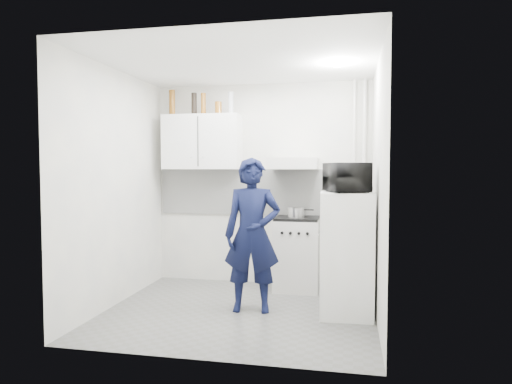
# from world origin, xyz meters

# --- Properties ---
(floor) EXTENTS (2.80, 2.80, 0.00)m
(floor) POSITION_xyz_m (0.00, 0.00, 0.00)
(floor) COLOR #54544F
(floor) RESTS_ON ground
(ceiling) EXTENTS (2.80, 2.80, 0.00)m
(ceiling) POSITION_xyz_m (0.00, 0.00, 2.60)
(ceiling) COLOR white
(ceiling) RESTS_ON wall_back
(wall_back) EXTENTS (2.80, 0.00, 2.80)m
(wall_back) POSITION_xyz_m (0.00, 1.25, 1.30)
(wall_back) COLOR white
(wall_back) RESTS_ON floor
(wall_left) EXTENTS (0.00, 2.60, 2.60)m
(wall_left) POSITION_xyz_m (-1.40, 0.00, 1.30)
(wall_left) COLOR white
(wall_left) RESTS_ON floor
(wall_right) EXTENTS (0.00, 2.60, 2.60)m
(wall_right) POSITION_xyz_m (1.40, 0.00, 1.30)
(wall_right) COLOR white
(wall_right) RESTS_ON floor
(person) EXTENTS (0.64, 0.46, 1.62)m
(person) POSITION_xyz_m (0.13, 0.06, 0.81)
(person) COLOR black
(person) RESTS_ON floor
(stove) EXTENTS (0.55, 0.55, 0.88)m
(stove) POSITION_xyz_m (0.50, 1.00, 0.44)
(stove) COLOR silver
(stove) RESTS_ON floor
(fridge) EXTENTS (0.55, 0.55, 1.27)m
(fridge) POSITION_xyz_m (1.10, 0.10, 0.63)
(fridge) COLOR white
(fridge) RESTS_ON floor
(stove_top) EXTENTS (0.53, 0.53, 0.03)m
(stove_top) POSITION_xyz_m (0.50, 1.00, 0.89)
(stove_top) COLOR black
(stove_top) RESTS_ON stove
(saucepan) EXTENTS (0.21, 0.21, 0.11)m
(saucepan) POSITION_xyz_m (0.48, 1.00, 0.97)
(saucepan) COLOR silver
(saucepan) RESTS_ON stove_top
(microwave) EXTENTS (0.62, 0.52, 0.30)m
(microwave) POSITION_xyz_m (1.10, 0.10, 1.42)
(microwave) COLOR black
(microwave) RESTS_ON fridge
(bottle_a) EXTENTS (0.08, 0.08, 0.33)m
(bottle_a) POSITION_xyz_m (-1.16, 1.07, 2.37)
(bottle_a) COLOR brown
(bottle_a) RESTS_ON upper_cabinet
(bottle_c) EXTENTS (0.07, 0.07, 0.29)m
(bottle_c) POSITION_xyz_m (-0.86, 1.07, 2.34)
(bottle_c) COLOR black
(bottle_c) RESTS_ON upper_cabinet
(bottle_d) EXTENTS (0.06, 0.06, 0.28)m
(bottle_d) POSITION_xyz_m (-0.73, 1.07, 2.34)
(bottle_d) COLOR brown
(bottle_d) RESTS_ON upper_cabinet
(canister_b) EXTENTS (0.09, 0.09, 0.16)m
(canister_b) POSITION_xyz_m (-0.53, 1.07, 2.28)
(canister_b) COLOR brown
(canister_b) RESTS_ON upper_cabinet
(bottle_e) EXTENTS (0.07, 0.07, 0.28)m
(bottle_e) POSITION_xyz_m (-0.37, 1.07, 2.34)
(bottle_e) COLOR #B2B7BC
(bottle_e) RESTS_ON upper_cabinet
(upper_cabinet) EXTENTS (1.00, 0.35, 0.70)m
(upper_cabinet) POSITION_xyz_m (-0.75, 1.07, 1.85)
(upper_cabinet) COLOR white
(upper_cabinet) RESTS_ON wall_back
(range_hood) EXTENTS (0.60, 0.50, 0.14)m
(range_hood) POSITION_xyz_m (0.45, 1.00, 1.57)
(range_hood) COLOR silver
(range_hood) RESTS_ON wall_back
(backsplash) EXTENTS (2.74, 0.03, 0.60)m
(backsplash) POSITION_xyz_m (0.00, 1.24, 1.20)
(backsplash) COLOR white
(backsplash) RESTS_ON wall_back
(pipe_a) EXTENTS (0.05, 0.05, 2.60)m
(pipe_a) POSITION_xyz_m (1.30, 1.17, 1.30)
(pipe_a) COLOR silver
(pipe_a) RESTS_ON floor
(pipe_b) EXTENTS (0.04, 0.04, 2.60)m
(pipe_b) POSITION_xyz_m (1.18, 1.17, 1.30)
(pipe_b) COLOR silver
(pipe_b) RESTS_ON floor
(ceiling_spot_fixture) EXTENTS (0.10, 0.10, 0.02)m
(ceiling_spot_fixture) POSITION_xyz_m (1.00, 0.20, 2.57)
(ceiling_spot_fixture) COLOR white
(ceiling_spot_fixture) RESTS_ON ceiling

